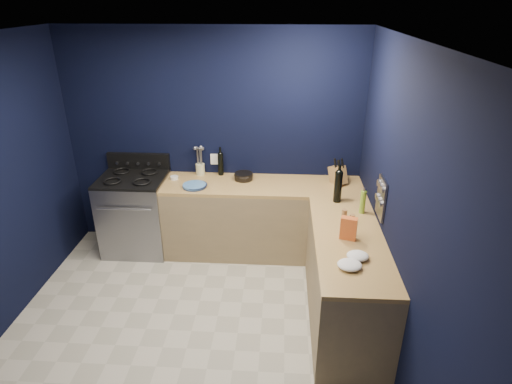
# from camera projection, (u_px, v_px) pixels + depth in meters

# --- Properties ---
(floor) EXTENTS (3.50, 3.50, 0.02)m
(floor) POSITION_uv_depth(u_px,v_px,m) (192.00, 332.00, 4.01)
(floor) COLOR #B1AA9A
(floor) RESTS_ON ground
(ceiling) EXTENTS (3.50, 3.50, 0.02)m
(ceiling) POSITION_uv_depth(u_px,v_px,m) (167.00, 38.00, 2.90)
(ceiling) COLOR silver
(ceiling) RESTS_ON ground
(wall_back) EXTENTS (3.50, 0.02, 2.60)m
(wall_back) POSITION_uv_depth(u_px,v_px,m) (214.00, 141.00, 5.05)
(wall_back) COLOR black
(wall_back) RESTS_ON ground
(wall_right) EXTENTS (0.02, 3.50, 2.60)m
(wall_right) POSITION_uv_depth(u_px,v_px,m) (401.00, 215.00, 3.36)
(wall_right) COLOR black
(wall_right) RESTS_ON ground
(cab_back) EXTENTS (2.30, 0.63, 0.86)m
(cab_back) POSITION_uv_depth(u_px,v_px,m) (262.00, 220.00, 5.09)
(cab_back) COLOR #8D7650
(cab_back) RESTS_ON floor
(top_back) EXTENTS (2.30, 0.63, 0.04)m
(top_back) POSITION_uv_depth(u_px,v_px,m) (263.00, 186.00, 4.90)
(top_back) COLOR olive
(top_back) RESTS_ON cab_back
(cab_right) EXTENTS (0.63, 1.67, 0.86)m
(cab_right) POSITION_uv_depth(u_px,v_px,m) (345.00, 281.00, 4.00)
(cab_right) COLOR #8D7650
(cab_right) RESTS_ON floor
(top_right) EXTENTS (0.63, 1.67, 0.04)m
(top_right) POSITION_uv_depth(u_px,v_px,m) (349.00, 240.00, 3.81)
(top_right) COLOR olive
(top_right) RESTS_ON cab_right
(gas_range) EXTENTS (0.76, 0.66, 0.92)m
(gas_range) POSITION_uv_depth(u_px,v_px,m) (137.00, 215.00, 5.14)
(gas_range) COLOR gray
(gas_range) RESTS_ON floor
(oven_door) EXTENTS (0.59, 0.02, 0.42)m
(oven_door) POSITION_uv_depth(u_px,v_px,m) (128.00, 228.00, 4.86)
(oven_door) COLOR black
(oven_door) RESTS_ON gas_range
(cooktop) EXTENTS (0.76, 0.66, 0.03)m
(cooktop) POSITION_uv_depth(u_px,v_px,m) (132.00, 179.00, 4.94)
(cooktop) COLOR black
(cooktop) RESTS_ON gas_range
(backguard) EXTENTS (0.76, 0.06, 0.20)m
(backguard) POSITION_uv_depth(u_px,v_px,m) (139.00, 161.00, 5.17)
(backguard) COLOR black
(backguard) RESTS_ON gas_range
(spice_panel) EXTENTS (0.02, 0.28, 0.38)m
(spice_panel) POSITION_uv_depth(u_px,v_px,m) (381.00, 198.00, 3.91)
(spice_panel) COLOR gray
(spice_panel) RESTS_ON wall_right
(wall_outlet) EXTENTS (0.09, 0.02, 0.13)m
(wall_outlet) POSITION_uv_depth(u_px,v_px,m) (214.00, 159.00, 5.12)
(wall_outlet) COLOR white
(wall_outlet) RESTS_ON wall_back
(plate_stack) EXTENTS (0.31, 0.31, 0.03)m
(plate_stack) POSITION_uv_depth(u_px,v_px,m) (194.00, 186.00, 4.81)
(plate_stack) COLOR #3F6699
(plate_stack) RESTS_ON top_back
(ramekin) EXTENTS (0.10, 0.10, 0.04)m
(ramekin) POSITION_uv_depth(u_px,v_px,m) (174.00, 178.00, 5.01)
(ramekin) COLOR white
(ramekin) RESTS_ON top_back
(utensil_crock) EXTENTS (0.12, 0.12, 0.13)m
(utensil_crock) POSITION_uv_depth(u_px,v_px,m) (200.00, 169.00, 5.13)
(utensil_crock) COLOR beige
(utensil_crock) RESTS_ON top_back
(wine_bottle_back) EXTENTS (0.08, 0.08, 0.27)m
(wine_bottle_back) POSITION_uv_depth(u_px,v_px,m) (221.00, 164.00, 5.09)
(wine_bottle_back) COLOR black
(wine_bottle_back) RESTS_ON top_back
(lemon_basket) EXTENTS (0.24, 0.24, 0.08)m
(lemon_basket) POSITION_uv_depth(u_px,v_px,m) (244.00, 176.00, 4.99)
(lemon_basket) COLOR black
(lemon_basket) RESTS_ON top_back
(knife_block) EXTENTS (0.23, 0.26, 0.25)m
(knife_block) POSITION_uv_depth(u_px,v_px,m) (338.00, 175.00, 4.87)
(knife_block) COLOR olive
(knife_block) RESTS_ON top_back
(wine_bottle_right) EXTENTS (0.11, 0.11, 0.33)m
(wine_bottle_right) POSITION_uv_depth(u_px,v_px,m) (338.00, 187.00, 4.41)
(wine_bottle_right) COLOR black
(wine_bottle_right) RESTS_ON top_right
(oil_bottle) EXTENTS (0.06, 0.06, 0.24)m
(oil_bottle) POSITION_uv_depth(u_px,v_px,m) (363.00, 202.00, 4.20)
(oil_bottle) COLOR #80B02C
(oil_bottle) RESTS_ON top_right
(spice_jar_near) EXTENTS (0.07, 0.07, 0.11)m
(spice_jar_near) POSITION_uv_depth(u_px,v_px,m) (344.00, 215.00, 4.09)
(spice_jar_near) COLOR olive
(spice_jar_near) RESTS_ON top_right
(spice_jar_far) EXTENTS (0.06, 0.06, 0.10)m
(spice_jar_far) POSITION_uv_depth(u_px,v_px,m) (352.00, 219.00, 4.03)
(spice_jar_far) COLOR olive
(spice_jar_far) RESTS_ON top_right
(crouton_bag) EXTENTS (0.16, 0.10, 0.21)m
(crouton_bag) POSITION_uv_depth(u_px,v_px,m) (349.00, 228.00, 3.75)
(crouton_bag) COLOR red
(crouton_bag) RESTS_ON top_right
(towel_front) EXTENTS (0.21, 0.18, 0.06)m
(towel_front) POSITION_uv_depth(u_px,v_px,m) (358.00, 256.00, 3.49)
(towel_front) COLOR white
(towel_front) RESTS_ON top_right
(towel_end) EXTENTS (0.25, 0.24, 0.06)m
(towel_end) POSITION_uv_depth(u_px,v_px,m) (350.00, 265.00, 3.37)
(towel_end) COLOR white
(towel_end) RESTS_ON top_right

